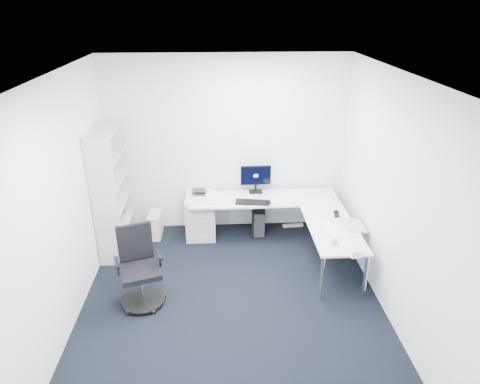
{
  "coord_description": "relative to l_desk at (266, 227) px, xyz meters",
  "views": [
    {
      "loc": [
        -0.13,
        -4.08,
        3.37
      ],
      "look_at": [
        0.15,
        1.05,
        1.05
      ],
      "focal_mm": 32.0,
      "sensor_mm": 36.0,
      "label": 1
    }
  ],
  "objects": [
    {
      "name": "wall_left",
      "position": [
        -2.35,
        -1.4,
        1.03
      ],
      "size": [
        0.02,
        4.2,
        2.7
      ],
      "primitive_type": "cube",
      "color": "white",
      "rests_on": "ground"
    },
    {
      "name": "black_keyboard",
      "position": [
        -0.19,
        0.14,
        0.34
      ],
      "size": [
        0.51,
        0.24,
        0.02
      ],
      "primitive_type": "cube",
      "rotation": [
        0.0,
        0.0,
        -0.14
      ],
      "color": "black",
      "rests_on": "l_desk"
    },
    {
      "name": "task_chair",
      "position": [
        -1.62,
        -1.24,
        0.16
      ],
      "size": [
        0.69,
        0.69,
        0.97
      ],
      "primitive_type": null,
      "rotation": [
        0.0,
        0.0,
        0.31
      ],
      "color": "black",
      "rests_on": "ground"
    },
    {
      "name": "monitor",
      "position": [
        -0.11,
        0.52,
        0.55
      ],
      "size": [
        0.47,
        0.16,
        0.45
      ],
      "primitive_type": null,
      "rotation": [
        0.0,
        0.0,
        0.02
      ],
      "color": "black",
      "rests_on": "l_desk"
    },
    {
      "name": "power_strip",
      "position": [
        0.51,
        0.57,
        -0.31
      ],
      "size": [
        0.33,
        0.08,
        0.04
      ],
      "primitive_type": "cube",
      "rotation": [
        0.0,
        0.0,
        0.07
      ],
      "color": "white",
      "rests_on": "ground"
    },
    {
      "name": "headphones",
      "position": [
        0.94,
        -0.29,
        0.35
      ],
      "size": [
        0.14,
        0.19,
        0.05
      ],
      "primitive_type": null,
      "rotation": [
        0.0,
        0.0,
        -0.16
      ],
      "color": "black",
      "rests_on": "l_desk"
    },
    {
      "name": "black_pc_tower",
      "position": [
        -0.07,
        0.44,
        -0.11
      ],
      "size": [
        0.23,
        0.46,
        0.44
      ],
      "primitive_type": "cube",
      "rotation": [
        0.0,
        0.0,
        -0.06
      ],
      "color": "black",
      "rests_on": "ground"
    },
    {
      "name": "desk_phone",
      "position": [
        -0.97,
        0.45,
        0.39
      ],
      "size": [
        0.21,
        0.21,
        0.13
      ],
      "primitive_type": null,
      "rotation": [
        0.0,
        0.0,
        -0.12
      ],
      "color": "#2A2A2C",
      "rests_on": "l_desk"
    },
    {
      "name": "laptop",
      "position": [
        1.08,
        -0.64,
        0.46
      ],
      "size": [
        0.38,
        0.37,
        0.27
      ],
      "primitive_type": null,
      "rotation": [
        0.0,
        0.0,
        -0.0
      ],
      "color": "silver",
      "rests_on": "l_desk"
    },
    {
      "name": "tissue_box",
      "position": [
        0.88,
        -1.27,
        0.37
      ],
      "size": [
        0.14,
        0.25,
        0.08
      ],
      "primitive_type": "cube",
      "rotation": [
        0.0,
        0.0,
        0.07
      ],
      "color": "white",
      "rests_on": "l_desk"
    },
    {
      "name": "mouse",
      "position": [
        0.04,
        0.12,
        0.34
      ],
      "size": [
        0.07,
        0.11,
        0.03
      ],
      "primitive_type": "cube",
      "rotation": [
        0.0,
        0.0,
        0.12
      ],
      "color": "black",
      "rests_on": "l_desk"
    },
    {
      "name": "l_desk",
      "position": [
        0.0,
        0.0,
        0.0
      ],
      "size": [
        2.22,
        1.24,
        0.65
      ],
      "primitive_type": null,
      "color": "silver",
      "rests_on": "ground"
    },
    {
      "name": "drawer_pedestal",
      "position": [
        -0.97,
        0.39,
        0.01
      ],
      "size": [
        0.44,
        0.55,
        0.67
      ],
      "primitive_type": "cube",
      "color": "silver",
      "rests_on": "ground"
    },
    {
      "name": "white_keyboard",
      "position": [
        0.75,
        -0.72,
        0.33
      ],
      "size": [
        0.16,
        0.48,
        0.02
      ],
      "primitive_type": "cube",
      "rotation": [
        0.0,
        0.0,
        0.05
      ],
      "color": "white",
      "rests_on": "l_desk"
    },
    {
      "name": "wall_back",
      "position": [
        -0.55,
        0.7,
        1.03
      ],
      "size": [
        3.6,
        0.02,
        2.7
      ],
      "primitive_type": "cube",
      "color": "white",
      "rests_on": "ground"
    },
    {
      "name": "beige_pc_tower",
      "position": [
        -1.67,
        0.4,
        -0.13
      ],
      "size": [
        0.18,
        0.4,
        0.38
      ],
      "primitive_type": "cube",
      "rotation": [
        0.0,
        0.0,
        -0.01
      ],
      "color": "beige",
      "rests_on": "ground"
    },
    {
      "name": "ground",
      "position": [
        -0.55,
        -1.4,
        -0.32
      ],
      "size": [
        4.2,
        4.2,
        0.0
      ],
      "primitive_type": "plane",
      "color": "black"
    },
    {
      "name": "bookshelf",
      "position": [
        -2.17,
        0.05,
        0.59
      ],
      "size": [
        0.35,
        0.91,
        1.82
      ],
      "primitive_type": null,
      "color": "silver",
      "rests_on": "ground"
    },
    {
      "name": "wall_front",
      "position": [
        -0.55,
        -3.5,
        1.03
      ],
      "size": [
        3.6,
        0.02,
        2.7
      ],
      "primitive_type": "cube",
      "color": "white",
      "rests_on": "ground"
    },
    {
      "name": "wall_right",
      "position": [
        1.25,
        -1.4,
        1.03
      ],
      "size": [
        0.02,
        4.2,
        2.7
      ],
      "primitive_type": "cube",
      "color": "white",
      "rests_on": "ground"
    },
    {
      "name": "ceiling",
      "position": [
        -0.55,
        -1.4,
        2.38
      ],
      "size": [
        4.2,
        4.2,
        0.0
      ],
      "primitive_type": "plane",
      "color": "white"
    },
    {
      "name": "orange_fruit",
      "position": [
        0.71,
        -1.06,
        0.36
      ],
      "size": [
        0.08,
        0.08,
        0.08
      ],
      "primitive_type": "sphere",
      "color": "#F7A216",
      "rests_on": "l_desk"
    }
  ]
}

